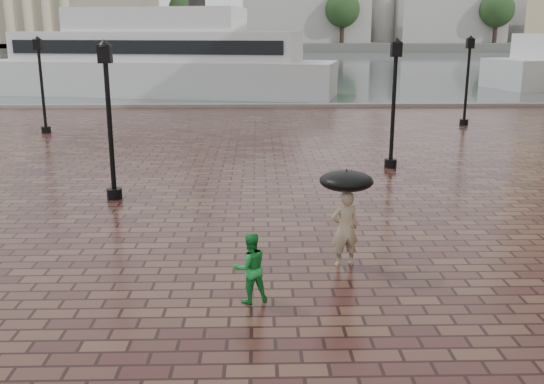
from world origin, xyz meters
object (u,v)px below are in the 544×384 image
(child_pedestrian, at_px, (250,268))
(ferry_near, at_px, (158,60))
(street_lamps, at_px, (264,93))
(adult_pedestrian, at_px, (345,229))

(child_pedestrian, height_order, ferry_near, ferry_near)
(street_lamps, relative_size, adult_pedestrian, 13.28)
(street_lamps, xyz_separation_m, ferry_near, (-7.81, 22.36, 0.31))
(adult_pedestrian, bearing_deg, ferry_near, -87.59)
(adult_pedestrian, relative_size, child_pedestrian, 1.24)
(street_lamps, distance_m, child_pedestrian, 14.68)
(street_lamps, relative_size, child_pedestrian, 16.43)
(street_lamps, bearing_deg, ferry_near, 109.26)
(child_pedestrian, distance_m, ferry_near, 37.72)
(adult_pedestrian, height_order, child_pedestrian, adult_pedestrian)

